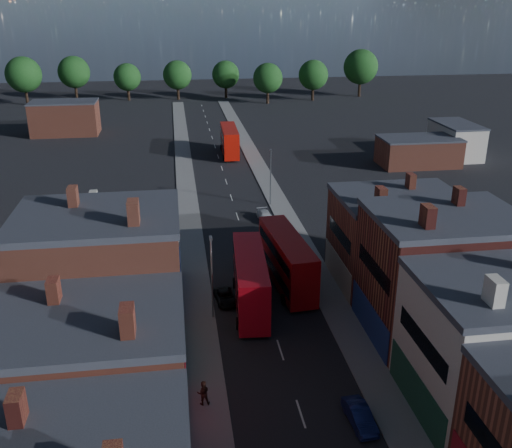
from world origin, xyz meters
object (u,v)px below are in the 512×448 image
object	(u,v)px
bus_0	(250,280)
car_2	(225,297)
car_3	(265,216)
ped_1	(203,393)
car_1	(360,416)
bus_1	(287,259)
bus_2	(230,140)

from	to	relation	value
bus_0	car_2	distance (m)	3.45
car_3	ped_1	world-z (taller)	ped_1
car_1	ped_1	bearing A→B (deg)	157.49
bus_1	bus_2	distance (m)	53.44
bus_0	car_2	xyz separation A→B (m)	(-2.30, 1.18, -2.29)
car_3	bus_1	bearing A→B (deg)	-96.85
car_1	bus_2	bearing A→B (deg)	86.92
bus_0	ped_1	world-z (taller)	bus_0
bus_0	bus_1	bearing A→B (deg)	46.35
car_2	bus_1	bearing A→B (deg)	14.63
car_2	car_3	distance (m)	22.44
bus_0	bus_2	bearing A→B (deg)	90.17
bus_0	car_1	size ratio (longest dim) A/B	3.15
car_1	ped_1	distance (m)	11.15
car_2	ped_1	xyz separation A→B (m)	(-2.98, -14.88, 0.54)
bus_0	car_1	distance (m)	18.11
car_1	car_2	bearing A→B (deg)	108.23
bus_1	car_2	world-z (taller)	bus_1
car_3	bus_2	bearing A→B (deg)	87.51
car_1	ped_1	world-z (taller)	ped_1
bus_1	car_3	size ratio (longest dim) A/B	3.00
bus_2	car_1	size ratio (longest dim) A/B	3.10
ped_1	car_3	bearing A→B (deg)	-106.21
bus_1	car_1	size ratio (longest dim) A/B	3.22
car_3	car_2	bearing A→B (deg)	-113.56
bus_1	bus_2	xyz separation A→B (m)	(-0.49, 53.44, -0.08)
car_3	ped_1	bearing A→B (deg)	-110.45
car_2	car_3	bearing A→B (deg)	63.11
ped_1	bus_1	bearing A→B (deg)	-118.77
bus_0	bus_1	xyz separation A→B (m)	(4.27, 3.90, 0.06)
car_3	ped_1	distance (m)	37.54
car_2	car_3	xyz separation A→B (m)	(7.32, 21.22, 0.07)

